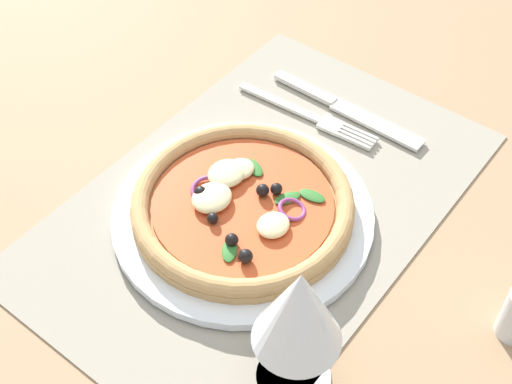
# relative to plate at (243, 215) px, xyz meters

# --- Properties ---
(ground_plane) EXTENTS (1.90, 1.40, 0.02)m
(ground_plane) POSITION_rel_plate_xyz_m (-0.03, -0.00, -0.02)
(ground_plane) COLOR #9E7A56
(placemat) EXTENTS (0.49, 0.32, 0.00)m
(placemat) POSITION_rel_plate_xyz_m (-0.03, -0.00, -0.01)
(placemat) COLOR gray
(placemat) RESTS_ON ground_plane
(plate) EXTENTS (0.26, 0.26, 0.01)m
(plate) POSITION_rel_plate_xyz_m (0.00, 0.00, 0.00)
(plate) COLOR white
(plate) RESTS_ON placemat
(pizza) EXTENTS (0.22, 0.22, 0.03)m
(pizza) POSITION_rel_plate_xyz_m (-0.00, -0.00, 0.02)
(pizza) COLOR tan
(pizza) RESTS_ON plate
(fork) EXTENTS (0.03, 0.18, 0.00)m
(fork) POSITION_rel_plate_xyz_m (-0.17, -0.03, -0.00)
(fork) COLOR silver
(fork) RESTS_ON placemat
(knife) EXTENTS (0.02, 0.20, 0.01)m
(knife) POSITION_rel_plate_xyz_m (-0.20, -0.01, -0.00)
(knife) COLOR silver
(knife) RESTS_ON placemat
(wine_glass) EXTENTS (0.07, 0.07, 0.15)m
(wine_glass) POSITION_rel_plate_xyz_m (0.11, 0.14, 0.09)
(wine_glass) COLOR silver
(wine_glass) RESTS_ON ground_plane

